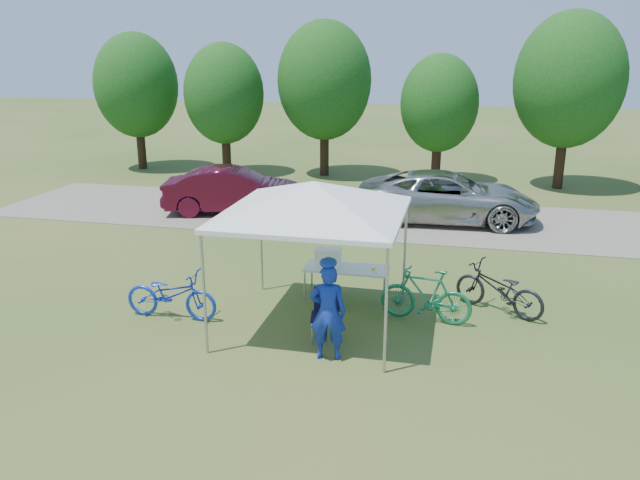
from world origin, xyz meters
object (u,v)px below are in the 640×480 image
Objects in this scene: bike_green at (426,295)px; sedan at (234,190)px; minivan at (448,197)px; folding_table at (347,270)px; folding_chair at (326,309)px; cyclist at (328,312)px; bike_blue at (171,294)px; cooler at (328,258)px; bike_dark at (499,289)px.

sedan reaches higher than bike_green.
bike_green is 0.33× the size of minivan.
folding_table is 1.78m from folding_chair.
folding_table is 1.88× the size of folding_chair.
cyclist is at bearing -29.81° from bike_green.
bike_blue is (-3.08, -1.62, -0.18)m from folding_table.
bike_dark is (3.38, 0.04, -0.40)m from cooler.
folding_table is at bearing -60.21° from bike_dark.
bike_green reaches higher than folding_table.
cyclist is 2.39m from bike_green.
folding_table is 1.78m from bike_green.
folding_chair is at bearing -48.49° from bike_green.
cooler is (-0.39, 0.00, 0.23)m from folding_table.
cyclist is at bearing -106.05° from bike_blue.
sedan is at bearing 109.77° from folding_chair.
bike_blue reaches higher than folding_chair.
minivan reaches higher than folding_table.
cyclist is (0.17, -2.55, 0.16)m from folding_table.
cyclist is at bearing -85.21° from folding_chair.
bike_blue is at bearing -148.92° from cooler.
cyclist is at bearing -77.73° from cooler.
bike_dark is at bearing 126.67° from bike_green.
folding_chair is at bearing -81.70° from cyclist.
minivan is at bearing 67.31° from folding_chair.
bike_blue is 6.29m from bike_dark.
folding_chair is 9.30m from sedan.
folding_chair is 1.85m from cooler.
minivan is at bearing 72.18° from cooler.
folding_chair is 0.50× the size of bike_blue.
folding_chair is 0.49× the size of bike_dark.
bike_blue is at bearing 178.04° from sedan.
bike_dark reaches higher than bike_blue.
minivan is 1.23× the size of sedan.
sedan reaches higher than bike_blue.
bike_green is at bearing -18.70° from cooler.
folding_chair is 0.85m from cyclist.
minivan is at bearing 75.23° from folding_table.
cyclist is at bearing -86.29° from folding_table.
bike_green is 9.43m from sedan.
cyclist is 0.95× the size of bike_green.
folding_chair is 1.79× the size of cooler.
folding_table is 2.56m from cyclist.
cooler is at bearing -60.29° from bike_dark.
folding_table is at bearing -62.35° from bike_blue.
cyclist reaches higher than bike_green.
minivan is (1.82, 8.52, 0.22)m from folding_chair.
folding_table is 0.40× the size of sedan.
minivan is (0.14, 7.43, 0.23)m from bike_green.
folding_chair is 0.52× the size of bike_green.
cooler is 0.28× the size of bike_dark.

